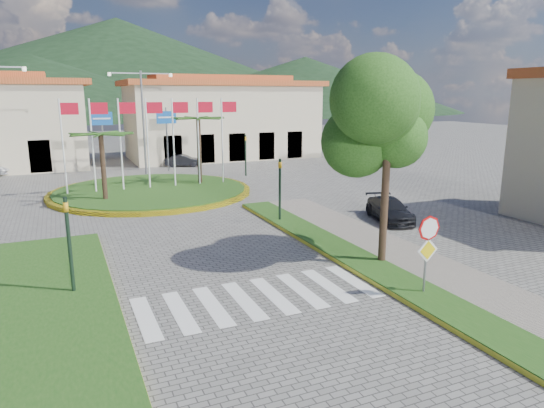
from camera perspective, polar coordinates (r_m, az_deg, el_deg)
name	(u,v)px	position (r m, az deg, el deg)	size (l,w,h in m)	color
ground	(318,361)	(12.25, 5.41, -17.91)	(160.00, 160.00, 0.00)	#65625F
sidewalk_right	(450,289)	(16.98, 20.19, -9.33)	(4.00, 28.00, 0.15)	gray
verge_right	(421,294)	(16.21, 17.08, -10.11)	(1.60, 28.00, 0.18)	#1D4B15
median_left	(28,306)	(16.40, -26.80, -10.69)	(5.00, 14.00, 0.18)	#1D4B15
crosswalk	(256,298)	(15.47, -1.93, -11.00)	(8.00, 3.00, 0.01)	silver
roundabout_island	(152,191)	(32.17, -13.96, 1.54)	(12.70, 12.70, 6.00)	yellow
stop_sign	(428,243)	(15.68, 17.85, -4.34)	(0.80, 0.11, 2.65)	slate
deciduous_tree	(389,125)	(17.79, 13.56, 9.00)	(3.60, 3.60, 6.80)	black
traffic_light_left	(69,237)	(16.23, -22.80, -3.60)	(0.15, 0.18, 3.20)	black
traffic_light_right	(280,184)	(23.68, 0.93, 2.33)	(0.15, 0.18, 3.20)	black
traffic_light_far	(246,151)	(37.80, -3.13, 6.25)	(0.18, 0.15, 3.20)	black
direction_sign_west	(103,130)	(40.34, -19.32, 8.23)	(1.60, 0.14, 5.20)	slate
direction_sign_east	(167,128)	(41.04, -12.28, 8.72)	(1.60, 0.14, 5.20)	slate
street_lamp_centre	(143,117)	(39.68, -14.93, 9.85)	(4.80, 0.16, 8.00)	slate
building_right	(222,118)	(49.60, -5.94, 10.03)	(19.08, 9.54, 8.05)	beige
hill_far_mid	(119,66)	(170.58, -17.54, 15.17)	(180.00, 180.00, 30.00)	black
hill_far_east	(305,85)	(162.62, 3.92, 13.74)	(120.00, 120.00, 18.00)	black
hill_near_back	(32,87)	(139.24, -26.36, 12.23)	(110.00, 110.00, 16.00)	black
car_dark_a	(44,163)	(45.56, -25.24, 4.38)	(1.27, 3.15, 1.07)	black
car_dark_b	(184,161)	(43.57, -10.36, 5.05)	(1.11, 3.17, 1.04)	black
car_side_right	(390,210)	(25.13, 13.66, -0.64)	(1.57, 3.86, 1.12)	black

